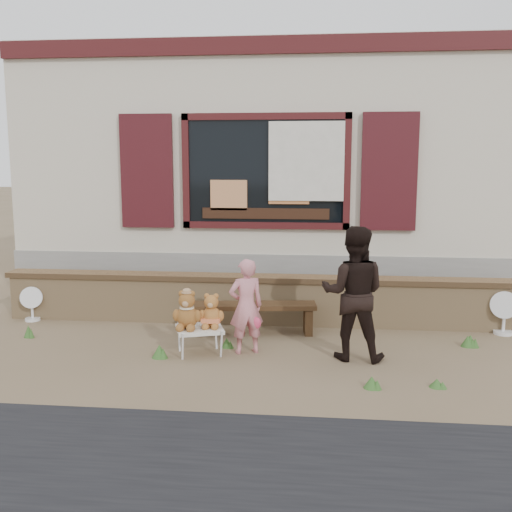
# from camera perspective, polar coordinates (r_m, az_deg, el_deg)

# --- Properties ---
(ground) EXTENTS (80.00, 80.00, 0.00)m
(ground) POSITION_cam_1_polar(r_m,az_deg,el_deg) (7.34, -0.50, -8.48)
(ground) COLOR brown
(ground) RESTS_ON ground
(shopfront) EXTENTS (8.04, 5.13, 4.00)m
(shopfront) POSITION_cam_1_polar(r_m,az_deg,el_deg) (11.47, 2.06, 8.04)
(shopfront) COLOR #B6AA93
(shopfront) RESTS_ON ground
(brick_wall) EXTENTS (7.10, 0.36, 0.67)m
(brick_wall) POSITION_cam_1_polar(r_m,az_deg,el_deg) (8.21, 0.29, -4.10)
(brick_wall) COLOR tan
(brick_wall) RESTS_ON ground
(bench) EXTENTS (1.59, 0.51, 0.40)m
(bench) POSITION_cam_1_polar(r_m,az_deg,el_deg) (7.73, -0.09, -5.32)
(bench) COLOR #382413
(bench) RESTS_ON ground
(folding_chair) EXTENTS (0.63, 0.60, 0.32)m
(folding_chair) POSITION_cam_1_polar(r_m,az_deg,el_deg) (6.97, -5.39, -7.02)
(folding_chair) COLOR silver
(folding_chair) RESTS_ON ground
(teddy_bear_left) EXTENTS (0.40, 0.37, 0.45)m
(teddy_bear_left) POSITION_cam_1_polar(r_m,az_deg,el_deg) (6.89, -6.58, -5.05)
(teddy_bear_left) COLOR brown
(teddy_bear_left) RESTS_ON folding_chair
(teddy_bear_right) EXTENTS (0.36, 0.34, 0.40)m
(teddy_bear_right) POSITION_cam_1_polar(r_m,az_deg,el_deg) (6.93, -4.26, -5.13)
(teddy_bear_right) COLOR #935B28
(teddy_bear_right) RESTS_ON folding_chair
(child) EXTENTS (0.48, 0.40, 1.11)m
(child) POSITION_cam_1_polar(r_m,az_deg,el_deg) (6.92, -0.95, -4.81)
(child) COLOR pink
(child) RESTS_ON ground
(adult) EXTENTS (0.79, 0.65, 1.51)m
(adult) POSITION_cam_1_polar(r_m,az_deg,el_deg) (6.77, 9.27, -3.52)
(adult) COLOR black
(adult) RESTS_ON ground
(fan_left) EXTENTS (0.31, 0.21, 0.49)m
(fan_left) POSITION_cam_1_polar(r_m,az_deg,el_deg) (8.92, -20.57, -4.26)
(fan_left) COLOR white
(fan_left) RESTS_ON ground
(fan_right) EXTENTS (0.37, 0.24, 0.57)m
(fan_right) POSITION_cam_1_polar(r_m,az_deg,el_deg) (8.34, 22.58, -5.00)
(fan_right) COLOR white
(fan_right) RESTS_ON ground
(grass_tufts) EXTENTS (5.62, 1.63, 0.16)m
(grass_tufts) POSITION_cam_1_polar(r_m,az_deg,el_deg) (6.95, 5.23, -8.97)
(grass_tufts) COLOR #366126
(grass_tufts) RESTS_ON ground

